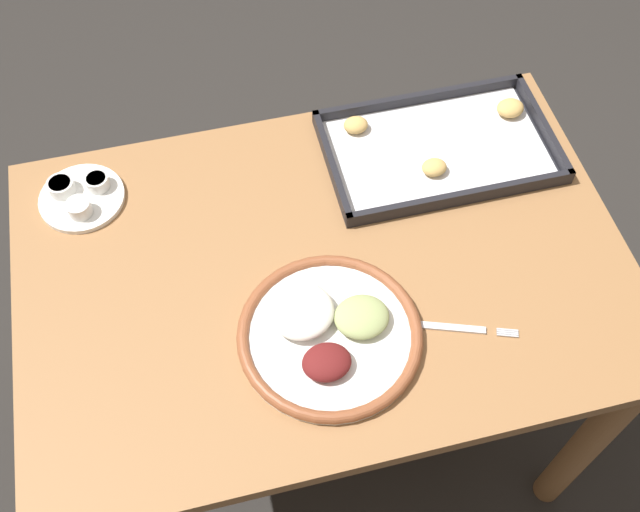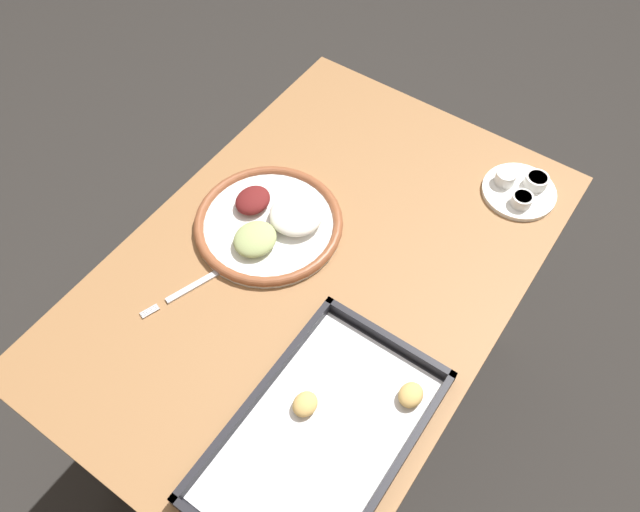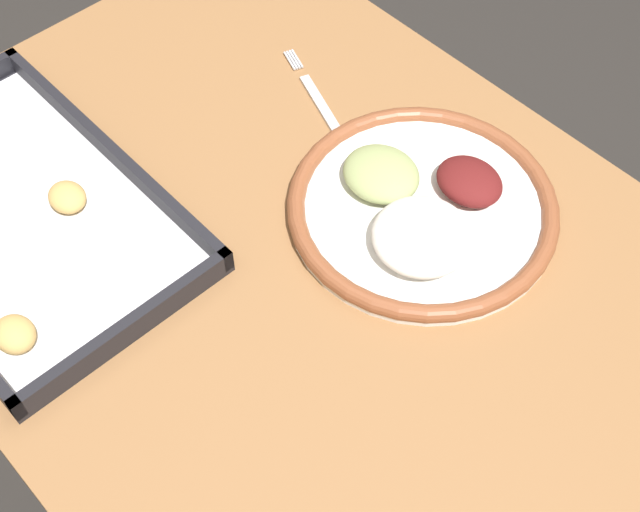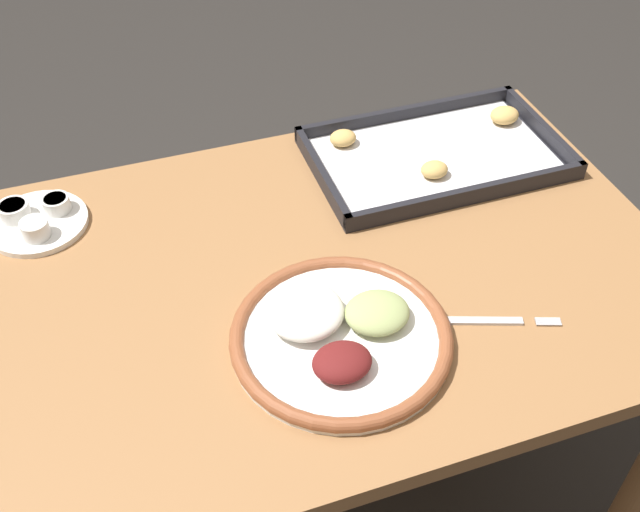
{
  "view_description": "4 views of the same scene",
  "coord_description": "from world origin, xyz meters",
  "px_view_note": "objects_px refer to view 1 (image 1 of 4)",
  "views": [
    {
      "loc": [
        -0.17,
        -0.67,
        1.81
      ],
      "look_at": [
        -0.01,
        0.0,
        0.75
      ],
      "focal_mm": 42.0,
      "sensor_mm": 36.0,
      "label": 1
    },
    {
      "loc": [
        0.54,
        0.38,
        1.73
      ],
      "look_at": [
        -0.01,
        0.0,
        0.75
      ],
      "focal_mm": 35.0,
      "sensor_mm": 36.0,
      "label": 2
    },
    {
      "loc": [
        -0.4,
        0.37,
        1.5
      ],
      "look_at": [
        -0.01,
        0.0,
        0.75
      ],
      "focal_mm": 50.0,
      "sensor_mm": 36.0,
      "label": 3
    },
    {
      "loc": [
        -0.26,
        -0.74,
        1.5
      ],
      "look_at": [
        -0.01,
        0.0,
        0.75
      ],
      "focal_mm": 42.0,
      "sensor_mm": 36.0,
      "label": 4
    }
  ],
  "objects_px": {
    "saucer_plate": "(80,196)",
    "fork": "(444,327)",
    "baking_tray": "(439,147)",
    "dinner_plate": "(328,332)"
  },
  "relations": [
    {
      "from": "fork",
      "to": "saucer_plate",
      "type": "bearing_deg",
      "value": 163.4
    },
    {
      "from": "baking_tray",
      "to": "dinner_plate",
      "type": "bearing_deg",
      "value": -131.99
    },
    {
      "from": "fork",
      "to": "dinner_plate",
      "type": "bearing_deg",
      "value": -169.68
    },
    {
      "from": "dinner_plate",
      "to": "saucer_plate",
      "type": "height_order",
      "value": "dinner_plate"
    },
    {
      "from": "saucer_plate",
      "to": "fork",
      "type": "bearing_deg",
      "value": -36.01
    },
    {
      "from": "fork",
      "to": "baking_tray",
      "type": "bearing_deg",
      "value": 92.19
    },
    {
      "from": "fork",
      "to": "baking_tray",
      "type": "distance_m",
      "value": 0.38
    },
    {
      "from": "dinner_plate",
      "to": "fork",
      "type": "xyz_separation_m",
      "value": [
        0.19,
        -0.03,
        -0.01
      ]
    },
    {
      "from": "saucer_plate",
      "to": "baking_tray",
      "type": "xyz_separation_m",
      "value": [
        0.67,
        -0.04,
        -0.0
      ]
    },
    {
      "from": "dinner_plate",
      "to": "saucer_plate",
      "type": "bearing_deg",
      "value": 134.56
    }
  ]
}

